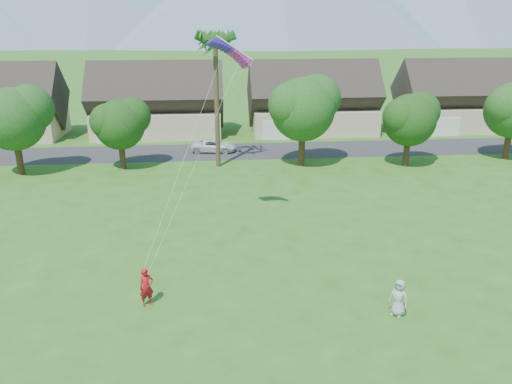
{
  "coord_description": "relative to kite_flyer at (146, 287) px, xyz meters",
  "views": [
    {
      "loc": [
        -2.48,
        -17.84,
        13.67
      ],
      "look_at": [
        0.0,
        10.0,
        3.8
      ],
      "focal_mm": 35.0,
      "sensor_mm": 36.0,
      "label": 1
    }
  ],
  "objects": [
    {
      "name": "street",
      "position": [
        5.97,
        29.74,
        -1.0
      ],
      "size": [
        90.0,
        7.0,
        0.01
      ],
      "primitive_type": "cube",
      "color": "#2D2D30",
      "rests_on": "ground"
    },
    {
      "name": "tree_row",
      "position": [
        4.83,
        23.66,
        3.88
      ],
      "size": [
        62.27,
        6.67,
        8.45
      ],
      "color": "#47301C",
      "rests_on": "ground"
    },
    {
      "name": "parked_car",
      "position": [
        3.58,
        29.74,
        -0.35
      ],
      "size": [
        4.97,
        2.82,
        1.31
      ],
      "primitive_type": "imported",
      "rotation": [
        0.0,
        0.0,
        1.43
      ],
      "color": "silver",
      "rests_on": "ground"
    },
    {
      "name": "parafoil_kite",
      "position": [
        4.74,
        8.9,
        10.73
      ],
      "size": [
        2.99,
        1.33,
        0.5
      ],
      "rotation": [
        0.0,
        0.0,
        0.26
      ],
      "color": "#3816AB",
      "rests_on": "ground"
    },
    {
      "name": "ground",
      "position": [
        5.97,
        -4.26,
        -1.0
      ],
      "size": [
        500.0,
        500.0,
        0.0
      ],
      "primitive_type": "plane",
      "color": "#2D6019",
      "rests_on": "ground"
    },
    {
      "name": "fan_palm",
      "position": [
        3.97,
        24.24,
        10.8
      ],
      "size": [
        3.0,
        3.0,
        13.8
      ],
      "color": "#4C3D26",
      "rests_on": "ground"
    },
    {
      "name": "houses_row",
      "position": [
        6.46,
        38.74,
        2.44
      ],
      "size": [
        72.75,
        8.19,
        8.86
      ],
      "color": "beige",
      "rests_on": "ground"
    },
    {
      "name": "watcher",
      "position": [
        12.16,
        -1.97,
        -0.06
      ],
      "size": [
        1.06,
        1.08,
        1.88
      ],
      "primitive_type": "imported",
      "rotation": [
        0.0,
        0.0,
        -0.82
      ],
      "color": "#B0B1AD",
      "rests_on": "ground"
    },
    {
      "name": "kite_flyer",
      "position": [
        0.0,
        0.0,
        0.0
      ],
      "size": [
        0.87,
        0.76,
        2.01
      ],
      "primitive_type": "imported",
      "rotation": [
        0.0,
        0.0,
        0.48
      ],
      "color": "#B2141D",
      "rests_on": "ground"
    }
  ]
}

